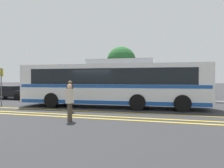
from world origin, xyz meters
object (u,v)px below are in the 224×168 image
Objects in this scene: transit_bus at (112,83)px; parked_car_0 at (11,92)px; pedestrian_1 at (70,94)px; parked_car_1 at (61,92)px; tree_0 at (121,61)px; bus_stop_sign at (1,82)px; pedestrian_0 at (70,100)px.

transit_bus reaches higher than parked_car_0.
parked_car_0 is at bearing -120.11° from pedestrian_1.
transit_bus reaches higher than parked_car_1.
tree_0 is at bearing 114.04° from parked_car_0.
tree_0 reaches higher than parked_car_1.
parked_car_0 is at bearing 70.05° from transit_bus.
tree_0 is (6.55, 9.12, 2.06)m from bus_stop_sign.
bus_stop_sign is (3.58, -5.04, 1.04)m from parked_car_0.
pedestrian_1 reaches higher than pedestrian_0.
pedestrian_1 reaches higher than parked_car_0.
parked_car_1 is 2.61× the size of pedestrian_0.
bus_stop_sign is at bearing -12.89° from parked_car_1.
transit_bus is 2.45× the size of tree_0.
pedestrian_1 is (-1.80, -2.69, -0.61)m from transit_bus.
transit_bus is at bearing -81.12° from tree_0.
parked_car_0 is 2.67× the size of pedestrian_1.
tree_0 is at bearing 5.81° from transit_bus.
tree_0 is (-0.69, 12.83, 2.81)m from pedestrian_0.
transit_bus is at bearing 173.81° from pedestrian_0.
parked_car_1 is 6.80m from tree_0.
pedestrian_0 reaches higher than parked_car_0.
parked_car_1 is 0.83× the size of tree_0.
pedestrian_1 is 6.06m from bus_stop_sign.
pedestrian_1 is 0.35× the size of tree_0.
transit_bus is at bearing 60.17° from parked_car_1.
parked_car_0 is at bearing -158.05° from tree_0.
bus_stop_sign reaches higher than pedestrian_1.
parked_car_1 is at bearing -144.44° from pedestrian_1.
parked_car_1 is at bearing -149.76° from pedestrian_0.
bus_stop_sign is at bearing 98.67° from transit_bus.
transit_bus reaches higher than pedestrian_0.
parked_car_1 is 7.95m from pedestrian_1.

